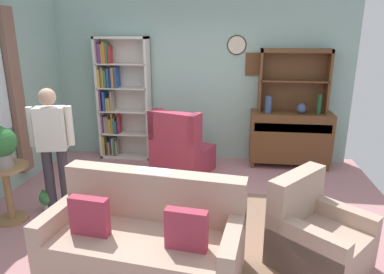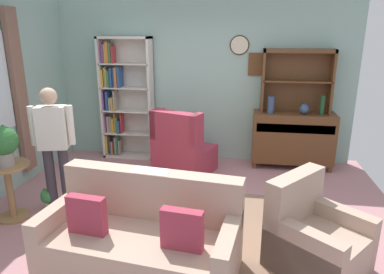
# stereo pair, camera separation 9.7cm
# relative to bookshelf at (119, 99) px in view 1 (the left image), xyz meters

# --- Properties ---
(ground_plane) EXTENTS (5.40, 4.60, 0.02)m
(ground_plane) POSITION_rel_bookshelf_xyz_m (1.39, -1.94, -1.07)
(ground_plane) COLOR #B27A7F
(wall_back) EXTENTS (5.00, 0.09, 2.80)m
(wall_back) POSITION_rel_bookshelf_xyz_m (1.40, 0.19, 0.34)
(wall_back) COLOR #93B7AD
(wall_back) RESTS_ON ground_plane
(area_rug) EXTENTS (2.63, 1.97, 0.01)m
(area_rug) POSITION_rel_bookshelf_xyz_m (1.59, -2.24, -1.06)
(area_rug) COLOR #846651
(area_rug) RESTS_ON ground_plane
(bookshelf) EXTENTS (0.90, 0.30, 2.10)m
(bookshelf) POSITION_rel_bookshelf_xyz_m (0.00, 0.00, 0.00)
(bookshelf) COLOR silver
(bookshelf) RESTS_ON ground_plane
(sideboard) EXTENTS (1.30, 0.45, 0.92)m
(sideboard) POSITION_rel_bookshelf_xyz_m (2.92, -0.08, -0.55)
(sideboard) COLOR brown
(sideboard) RESTS_ON ground_plane
(sideboard_hutch) EXTENTS (1.10, 0.26, 1.00)m
(sideboard_hutch) POSITION_rel_bookshelf_xyz_m (2.92, 0.03, 0.50)
(sideboard_hutch) COLOR brown
(sideboard_hutch) RESTS_ON sideboard
(vase_tall) EXTENTS (0.11, 0.11, 0.27)m
(vase_tall) POSITION_rel_bookshelf_xyz_m (2.53, -0.16, -0.00)
(vase_tall) COLOR #33476B
(vase_tall) RESTS_ON sideboard
(vase_round) EXTENTS (0.15, 0.15, 0.17)m
(vase_round) POSITION_rel_bookshelf_xyz_m (3.05, -0.15, -0.05)
(vase_round) COLOR #33476B
(vase_round) RESTS_ON sideboard
(bottle_wine) EXTENTS (0.07, 0.07, 0.31)m
(bottle_wine) POSITION_rel_bookshelf_xyz_m (3.31, -0.17, 0.02)
(bottle_wine) COLOR #194223
(bottle_wine) RESTS_ON sideboard
(couch_floral) EXTENTS (1.89, 1.07, 0.90)m
(couch_floral) POSITION_rel_bookshelf_xyz_m (1.21, -3.02, -0.75)
(couch_floral) COLOR tan
(couch_floral) RESTS_ON ground_plane
(armchair_floral) EXTENTS (1.08, 1.08, 0.88)m
(armchair_floral) POSITION_rel_bookshelf_xyz_m (2.83, -2.72, -0.77)
(armchair_floral) COLOR tan
(armchair_floral) RESTS_ON ground_plane
(wingback_chair) EXTENTS (1.01, 1.02, 1.05)m
(wingback_chair) POSITION_rel_bookshelf_xyz_m (1.18, -0.68, -0.68)
(wingback_chair) COLOR #A33347
(wingback_chair) RESTS_ON ground_plane
(plant_stand) EXTENTS (0.52, 0.52, 0.70)m
(plant_stand) POSITION_rel_bookshelf_xyz_m (-0.62, -2.33, -0.63)
(plant_stand) COLOR #997047
(plant_stand) RESTS_ON ground_plane
(potted_plant_large) EXTENTS (0.34, 0.34, 0.47)m
(potted_plant_large) POSITION_rel_bookshelf_xyz_m (-0.59, -2.37, -0.09)
(potted_plant_large) COLOR gray
(potted_plant_large) RESTS_ON plant_stand
(potted_plant_small) EXTENTS (0.20, 0.20, 0.27)m
(potted_plant_small) POSITION_rel_bookshelf_xyz_m (-0.31, -2.05, -0.90)
(potted_plant_small) COLOR beige
(potted_plant_small) RESTS_ON ground_plane
(person_reading) EXTENTS (0.52, 0.28, 1.56)m
(person_reading) POSITION_rel_bookshelf_xyz_m (-0.16, -2.03, -0.15)
(person_reading) COLOR #38333D
(person_reading) RESTS_ON ground_plane
(coffee_table) EXTENTS (0.80, 0.50, 0.42)m
(coffee_table) POSITION_rel_bookshelf_xyz_m (1.17, -2.12, -0.71)
(coffee_table) COLOR brown
(coffee_table) RESTS_ON ground_plane
(book_stack) EXTENTS (0.20, 0.16, 0.07)m
(book_stack) POSITION_rel_bookshelf_xyz_m (1.30, -2.13, -0.61)
(book_stack) COLOR #B22D33
(book_stack) RESTS_ON coffee_table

